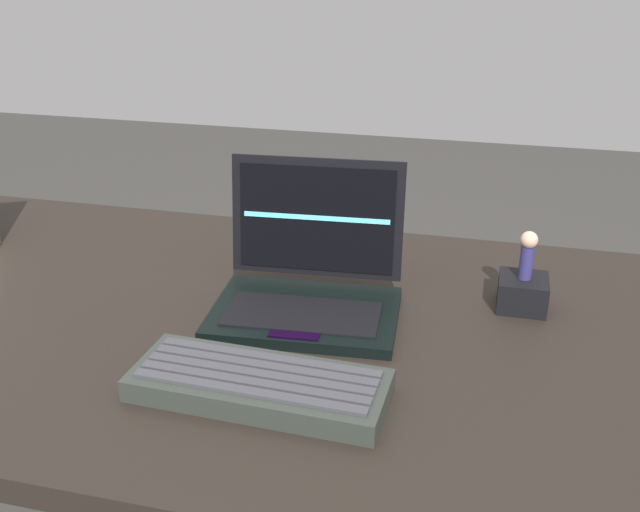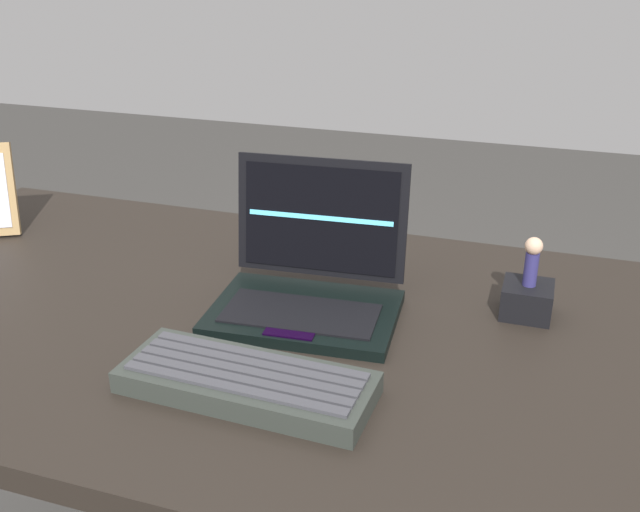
{
  "view_description": "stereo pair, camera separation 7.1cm",
  "coord_description": "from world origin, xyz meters",
  "views": [
    {
      "loc": [
        0.34,
        -0.87,
        1.27
      ],
      "look_at": [
        0.11,
        0.04,
        0.85
      ],
      "focal_mm": 40.55,
      "sensor_mm": 36.0,
      "label": 1
    },
    {
      "loc": [
        0.41,
        -0.85,
        1.27
      ],
      "look_at": [
        0.11,
        0.04,
        0.85
      ],
      "focal_mm": 40.55,
      "sensor_mm": 36.0,
      "label": 2
    }
  ],
  "objects": [
    {
      "name": "figurine",
      "position": [
        0.4,
        0.13,
        0.85
      ],
      "size": [
        0.03,
        0.03,
        0.07
      ],
      "color": "navy",
      "rests_on": "figurine_stand"
    },
    {
      "name": "external_keyboard",
      "position": [
        0.09,
        -0.18,
        0.78
      ],
      "size": [
        0.31,
        0.13,
        0.03
      ],
      "color": "#2B2F2B",
      "rests_on": "desk"
    },
    {
      "name": "figurine_stand",
      "position": [
        0.4,
        0.13,
        0.78
      ],
      "size": [
        0.07,
        0.07,
        0.05
      ],
      "primitive_type": "cube",
      "color": "black",
      "rests_on": "desk"
    },
    {
      "name": "laptop_front",
      "position": [
        0.09,
        0.05,
        0.8
      ],
      "size": [
        0.28,
        0.23,
        0.21
      ],
      "color": "black",
      "rests_on": "desk"
    },
    {
      "name": "desk",
      "position": [
        0.0,
        0.0,
        0.68
      ],
      "size": [
        1.4,
        0.77,
        0.76
      ],
      "color": "black",
      "rests_on": "ground"
    }
  ]
}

